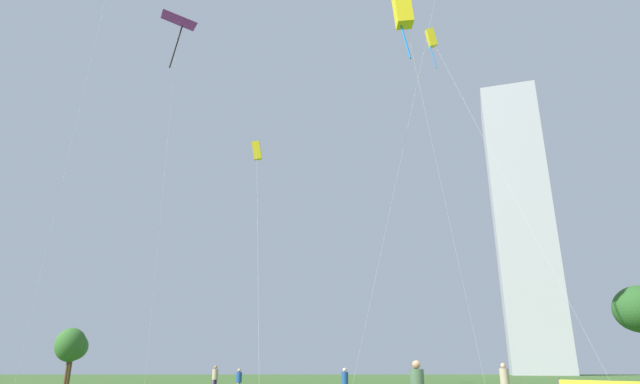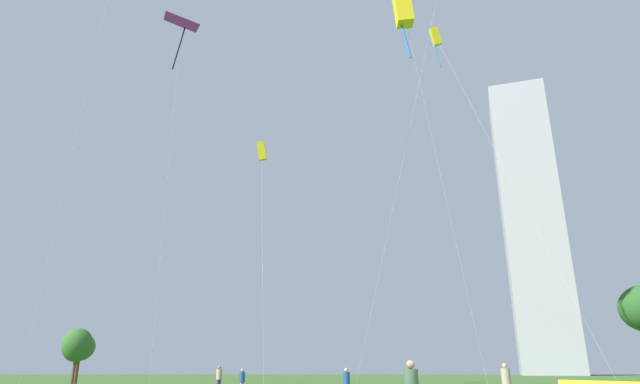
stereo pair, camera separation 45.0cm
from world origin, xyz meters
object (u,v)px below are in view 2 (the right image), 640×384
person_standing_5 (219,377)px  kite_flying_5 (181,24)px  person_standing_0 (242,380)px  kite_flying_1 (403,8)px  person_standing_1 (506,381)px  kite_flying_0 (262,151)px  park_tree_0 (80,347)px  kite_flying_2 (436,38)px  distant_highrise_0 (532,225)px  park_tree_2 (77,345)px  person_standing_4 (346,382)px

person_standing_5 → kite_flying_5: kite_flying_5 is taller
person_standing_0 → kite_flying_1: size_ratio=0.07×
person_standing_1 → kite_flying_5: size_ratio=0.07×
kite_flying_0 → kite_flying_1: size_ratio=1.11×
person_standing_1 → kite_flying_5: bearing=8.8°
person_standing_0 → person_standing_5: (-2.16, 3.53, 0.11)m
person_standing_0 → kite_flying_0: size_ratio=0.06×
person_standing_0 → person_standing_5: person_standing_5 is taller
kite_flying_1 → kite_flying_5: kite_flying_5 is taller
kite_flying_5 → park_tree_0: bearing=125.4°
kite_flying_2 → distant_highrise_0: size_ratio=0.43×
person_standing_5 → person_standing_1: bearing=89.0°
kite_flying_1 → kite_flying_2: 23.27m
kite_flying_5 → park_tree_0: (-12.46, 17.52, -22.00)m
park_tree_2 → kite_flying_0: bearing=22.7°
person_standing_1 → person_standing_4: (-7.11, 3.41, -0.12)m
park_tree_0 → distant_highrise_0: bearing=48.8°
person_standing_0 → kite_flying_2: (15.81, 10.28, 31.39)m
person_standing_4 → park_tree_2: (-21.97, 15.83, 2.47)m
person_standing_0 → person_standing_5: bearing=-133.2°
person_standing_5 → park_tree_2: size_ratio=0.37×
kite_flying_0 → distant_highrise_0: (61.27, 87.41, 15.34)m
kite_flying_1 → kite_flying_2: size_ratio=0.66×
person_standing_5 → park_tree_2: 15.69m
kite_flying_5 → kite_flying_2: bearing=29.2°
person_standing_0 → distant_highrise_0: size_ratio=0.02×
person_standing_4 → kite_flying_1: 20.51m
distant_highrise_0 → person_standing_0: bearing=-102.7°
person_standing_0 → park_tree_2: size_ratio=0.33×
kite_flying_2 → person_standing_5: bearing=-159.4°
person_standing_4 → kite_flying_1: size_ratio=0.07×
person_standing_4 → kite_flying_1: (3.40, -4.12, 19.80)m
kite_flying_0 → distant_highrise_0: distant_highrise_0 is taller
person_standing_1 → distant_highrise_0: 127.16m
kite_flying_2 → park_tree_0: (-33.67, 5.65, -28.86)m
person_standing_0 → kite_flying_1: bearing=62.4°
person_standing_0 → person_standing_1: size_ratio=0.86×
person_standing_4 → person_standing_5: bearing=-65.5°
kite_flying_0 → distant_highrise_0: size_ratio=0.32×
person_standing_1 → kite_flying_1: size_ratio=0.08×
person_standing_4 → distant_highrise_0: distant_highrise_0 is taller
person_standing_4 → kite_flying_0: size_ratio=0.07×
person_standing_5 → park_tree_0: size_ratio=0.37×
person_standing_4 → distant_highrise_0: size_ratio=0.02×
person_standing_1 → person_standing_4: 7.88m
person_standing_4 → person_standing_0: bearing=-58.3°
person_standing_5 → park_tree_2: park_tree_2 is taller
person_standing_0 → kite_flying_0: kite_flying_0 is taller
person_standing_4 → distant_highrise_0: (53.16, 109.03, 37.63)m
park_tree_2 → distant_highrise_0: bearing=51.1°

